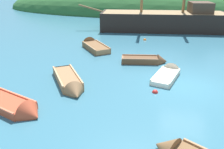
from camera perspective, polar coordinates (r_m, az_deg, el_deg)
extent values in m
plane|color=teal|center=(13.14, 17.93, -2.59)|extent=(120.00, 120.00, 0.00)
ellipsoid|color=#2D602D|center=(45.73, 8.66, 15.46)|extent=(54.89, 23.55, 10.15)
cube|color=black|center=(27.06, 12.36, 11.83)|extent=(13.99, 5.65, 2.77)
cube|color=#997A51|center=(26.86, 12.60, 14.63)|extent=(13.41, 5.26, 0.10)
cylinder|color=olive|center=(27.09, -5.05, 15.87)|extent=(2.95, 0.56, 0.97)
cube|color=#4C3828|center=(27.48, 20.89, 15.17)|extent=(2.53, 3.07, 1.10)
cube|color=brown|center=(16.04, 6.81, 3.36)|extent=(2.58, 1.40, 0.48)
cone|color=brown|center=(16.21, 12.25, 3.20)|extent=(0.77, 1.05, 0.97)
cube|color=#8E6242|center=(15.99, 2.61, 3.71)|extent=(0.27, 0.92, 0.34)
cube|color=#8E6242|center=(16.02, 8.38, 3.93)|extent=(0.33, 0.95, 0.05)
cube|color=#8E6242|center=(15.96, 5.30, 4.01)|extent=(0.33, 0.95, 0.05)
cube|color=#8E6242|center=(15.51, 6.95, 3.74)|extent=(2.38, 0.47, 0.07)
cube|color=#8E6242|center=(16.40, 6.77, 4.78)|extent=(2.38, 0.47, 0.07)
cube|color=brown|center=(18.92, -4.00, 6.47)|extent=(2.91, 3.21, 0.52)
cone|color=brown|center=(20.65, -5.98, 7.76)|extent=(1.42, 1.34, 1.22)
cube|color=#AE7B4F|center=(17.57, -2.21, 5.52)|extent=(0.98, 0.81, 0.36)
cube|color=#AE7B4F|center=(19.35, -4.61, 7.42)|extent=(1.04, 0.87, 0.05)
cube|color=#AE7B4F|center=(18.38, -3.39, 6.65)|extent=(1.04, 0.87, 0.05)
cube|color=#AE7B4F|center=(19.06, -2.33, 7.52)|extent=(1.92, 2.42, 0.07)
cube|color=#AE7B4F|center=(18.64, -5.76, 7.09)|extent=(1.92, 2.42, 0.07)
cube|color=beige|center=(13.62, 13.07, -0.83)|extent=(1.69, 2.69, 0.38)
cone|color=beige|center=(15.04, 14.65, 1.26)|extent=(1.16, 0.88, 1.03)
cube|color=white|center=(12.53, 11.63, -2.51)|extent=(0.97, 0.37, 0.27)
cube|color=white|center=(13.96, 13.59, 0.30)|extent=(1.01, 0.43, 0.05)
cube|color=white|center=(13.18, 12.61, -0.97)|extent=(1.01, 0.43, 0.05)
cube|color=white|center=(13.44, 15.21, -0.34)|extent=(0.71, 2.38, 0.07)
cube|color=white|center=(13.65, 11.12, 0.40)|extent=(0.71, 2.38, 0.07)
cube|color=#C64C2D|center=(11.53, -24.56, -6.69)|extent=(3.02, 2.08, 0.43)
cone|color=#C64C2D|center=(10.25, -19.02, -9.52)|extent=(1.04, 1.32, 1.16)
cube|color=#FF6E48|center=(11.09, -23.27, -6.72)|extent=(0.55, 1.12, 0.05)
cube|color=#FF6E48|center=(11.69, -22.48, -4.57)|extent=(2.59, 0.99, 0.07)
cone|color=brown|center=(8.21, 12.86, -17.31)|extent=(1.13, 1.25, 1.04)
cube|color=#9E7047|center=(13.17, -10.94, -1.15)|extent=(2.66, 3.18, 0.52)
cone|color=#9E7047|center=(11.45, -8.96, -4.73)|extent=(1.28, 1.21, 1.04)
cube|color=tan|center=(14.52, -12.18, 1.33)|extent=(0.88, 0.66, 0.36)
cube|color=tan|center=(12.60, -10.50, -1.24)|extent=(0.93, 0.72, 0.05)
cube|color=tan|center=(13.59, -11.47, 0.47)|extent=(0.93, 0.72, 0.05)
cube|color=tan|center=(12.99, -13.22, -0.31)|extent=(1.80, 2.55, 0.07)
cube|color=tan|center=(13.15, -8.88, 0.33)|extent=(1.80, 2.55, 0.07)
sphere|color=orange|center=(22.27, 8.07, 8.37)|extent=(0.31, 0.31, 0.31)
sphere|color=red|center=(11.95, 10.54, -4.37)|extent=(0.31, 0.31, 0.31)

